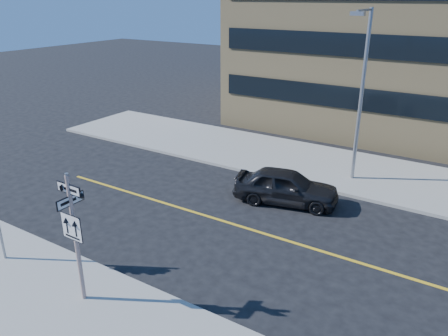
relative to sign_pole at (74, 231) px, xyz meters
The scene contains 4 objects.
ground 3.50m from the sign_pole, 90.00° to the left, with size 120.00×120.00×0.00m, color black.
sign_pole is the anchor object (origin of this frame).
parked_car_a 9.89m from the sign_pole, 76.72° to the left, with size 4.57×1.84×1.56m, color black.
streetlight_a 14.05m from the sign_pole, 73.23° to the left, with size 0.55×2.25×8.00m.
Camera 1 is at (9.32, -9.35, 8.66)m, focal length 35.00 mm.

